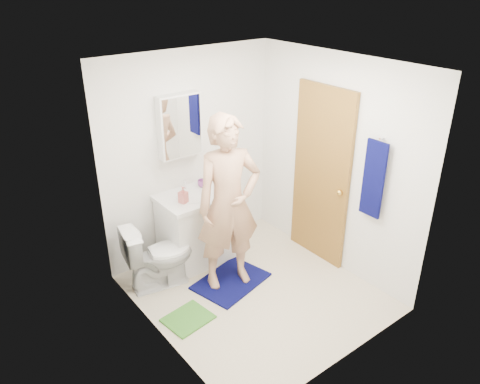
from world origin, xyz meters
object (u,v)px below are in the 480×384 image
at_px(vanity_cabinet, 195,230).
at_px(medicine_cabinet, 179,126).
at_px(toilet, 159,255).
at_px(soap_dispenser, 183,195).
at_px(man, 229,204).
at_px(towel, 374,179).
at_px(toothbrush_cup, 202,183).

height_order(vanity_cabinet, medicine_cabinet, medicine_cabinet).
height_order(toilet, soap_dispenser, soap_dispenser).
relative_size(vanity_cabinet, man, 0.42).
bearing_deg(man, medicine_cabinet, 108.11).
bearing_deg(vanity_cabinet, towel, -51.53).
relative_size(towel, toothbrush_cup, 7.36).
bearing_deg(man, toothbrush_cup, 92.78).
relative_size(vanity_cabinet, towel, 1.00).
relative_size(medicine_cabinet, soap_dispenser, 3.77).
bearing_deg(vanity_cabinet, toilet, -164.14).
height_order(medicine_cabinet, toothbrush_cup, medicine_cabinet).
xyz_separation_m(towel, man, (-1.13, 0.89, -0.28)).
relative_size(medicine_cabinet, towel, 0.87).
distance_m(vanity_cabinet, man, 0.82).
xyz_separation_m(soap_dispenser, man, (0.23, -0.51, 0.02)).
distance_m(towel, man, 1.47).
bearing_deg(medicine_cabinet, vanity_cabinet, -90.00).
distance_m(vanity_cabinet, medicine_cabinet, 1.22).
bearing_deg(medicine_cabinet, man, -86.59).
distance_m(toilet, soap_dispenser, 0.70).
xyz_separation_m(vanity_cabinet, medicine_cabinet, (0.00, 0.22, 1.20)).
bearing_deg(medicine_cabinet, toilet, -145.93).
distance_m(medicine_cabinet, towel, 2.11).
bearing_deg(toothbrush_cup, man, -101.92).
distance_m(toilet, toothbrush_cup, 0.98).
distance_m(vanity_cabinet, toilet, 0.60).
bearing_deg(vanity_cabinet, soap_dispenser, -156.17).
bearing_deg(toothbrush_cup, soap_dispenser, -151.46).
distance_m(towel, toilet, 2.37).
xyz_separation_m(toilet, toothbrush_cup, (0.77, 0.29, 0.52)).
bearing_deg(toothbrush_cup, toilet, -159.42).
distance_m(vanity_cabinet, soap_dispenser, 0.58).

